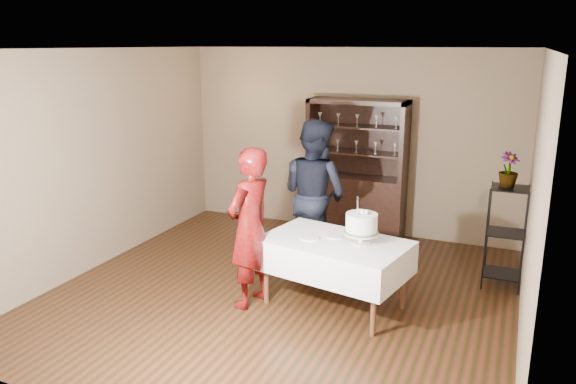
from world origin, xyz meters
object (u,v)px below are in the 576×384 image
at_px(potted_plant, 509,170).
at_px(man, 314,194).
at_px(woman, 250,228).
at_px(cake, 361,225).
at_px(cake_table, 334,256).
at_px(plant_etagere, 506,233).
at_px(china_hutch, 356,192).

bearing_deg(potted_plant, man, -172.56).
height_order(man, potted_plant, man).
xyz_separation_m(woman, cake, (1.13, 0.31, 0.08)).
bearing_deg(cake_table, woman, -161.14).
bearing_deg(potted_plant, cake, -136.14).
bearing_deg(plant_etagere, man, -173.49).
bearing_deg(cake, man, 131.70).
bearing_deg(man, cake, 153.14).
bearing_deg(plant_etagere, woman, -148.00).
bearing_deg(man, potted_plant, -151.11).
distance_m(china_hutch, cake, 2.42).
bearing_deg(woman, man, -178.37).
relative_size(man, potted_plant, 4.81).
distance_m(cake_table, man, 1.23).
bearing_deg(china_hutch, plant_etagere, -26.83).
height_order(china_hutch, potted_plant, china_hutch).
relative_size(plant_etagere, cake, 2.38).
bearing_deg(china_hutch, cake_table, -79.32).
distance_m(man, potted_plant, 2.27).
xyz_separation_m(man, potted_plant, (2.21, 0.29, 0.44)).
bearing_deg(woman, potted_plant, 135.26).
bearing_deg(cake, potted_plant, 43.86).
bearing_deg(china_hutch, potted_plant, -26.54).
bearing_deg(potted_plant, cake_table, -141.00).
distance_m(plant_etagere, man, 2.28).
xyz_separation_m(man, cake, (0.88, -0.99, 0.01)).
bearing_deg(plant_etagere, cake_table, -142.35).
xyz_separation_m(plant_etagere, woman, (-2.49, -1.56, 0.22)).
relative_size(woman, cake, 3.44).
xyz_separation_m(plant_etagere, cake_table, (-1.64, -1.27, -0.08)).
bearing_deg(cake, china_hutch, 107.27).
height_order(plant_etagere, cake, cake).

